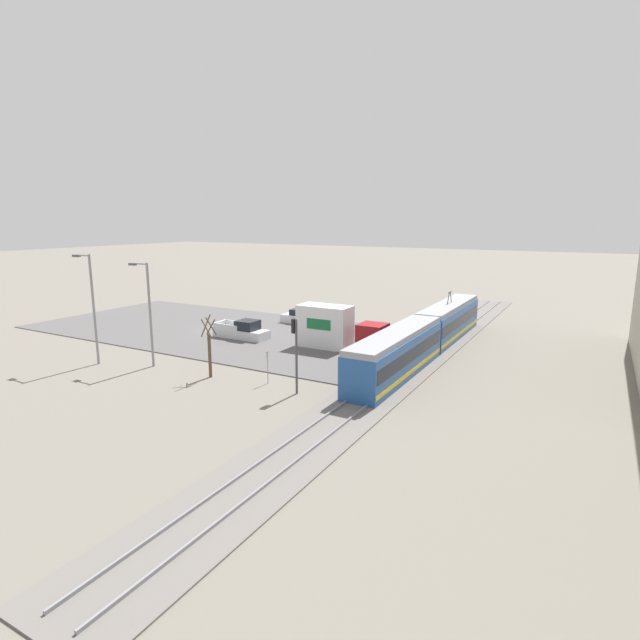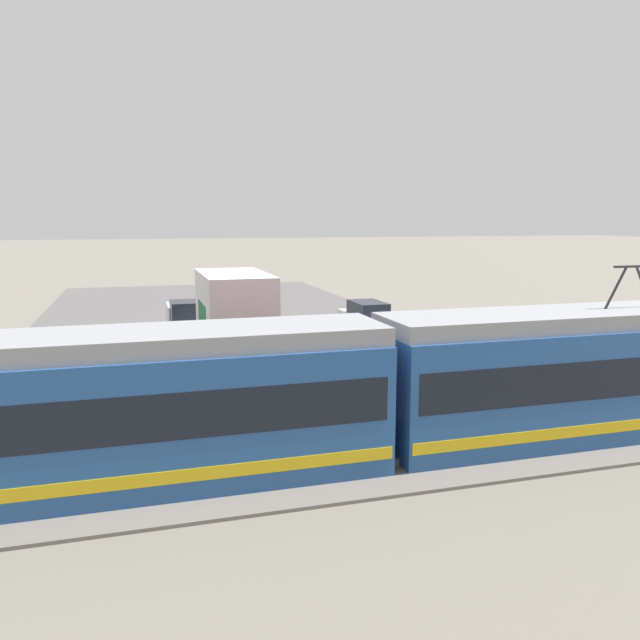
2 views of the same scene
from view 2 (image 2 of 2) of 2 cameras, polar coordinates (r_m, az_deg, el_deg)
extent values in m
plane|color=slate|center=(35.21, -8.93, -0.32)|extent=(320.00, 320.00, 0.00)
cube|color=#565454|center=(35.20, -8.94, -0.26)|extent=(20.10, 41.91, 0.08)
cube|color=slate|center=(15.31, 1.95, -12.70)|extent=(66.64, 4.40, 0.08)
cube|color=gray|center=(15.91, 1.11, -11.41)|extent=(65.31, 0.10, 0.14)
cube|color=gray|center=(14.64, 2.87, -13.30)|extent=(65.31, 0.10, 0.14)
cube|color=#235193|center=(18.92, 25.96, -4.60)|extent=(13.81, 2.57, 2.92)
cube|color=black|center=(18.85, 26.03, -3.58)|extent=(13.39, 2.60, 0.97)
cube|color=gold|center=(19.15, 25.77, -7.23)|extent=(13.67, 2.61, 0.28)
cube|color=gray|center=(18.62, 26.31, 0.39)|extent=(13.81, 2.36, 0.42)
cube|color=#235193|center=(14.19, -22.27, -8.77)|extent=(13.81, 2.57, 2.92)
cube|color=black|center=(14.09, -22.35, -7.42)|extent=(13.39, 2.60, 0.97)
cube|color=gold|center=(14.48, -22.04, -12.17)|extent=(13.67, 2.61, 0.28)
cube|color=gray|center=(13.79, -22.68, -2.15)|extent=(13.81, 2.36, 0.42)
cylinder|color=#2D2D33|center=(18.23, 25.44, 2.69)|extent=(0.66, 0.07, 1.15)
cube|color=#2D2D33|center=(18.49, 26.60, 4.40)|extent=(1.10, 0.08, 0.06)
cube|color=maroon|center=(18.35, -5.51, -4.67)|extent=(2.30, 2.26, 2.57)
cube|color=white|center=(22.73, -7.80, -0.47)|extent=(2.30, 4.80, 3.78)
cube|color=#196B38|center=(22.53, -10.74, 0.34)|extent=(0.02, 2.40, 0.94)
cube|color=silver|center=(31.48, -11.84, -0.59)|extent=(1.99, 5.60, 0.86)
cube|color=black|center=(30.57, -11.77, 0.83)|extent=(1.83, 1.90, 0.93)
cube|color=silver|center=(32.48, -13.67, 0.86)|extent=(0.12, 2.80, 0.50)
cube|color=silver|center=(32.61, -10.45, 1.01)|extent=(0.12, 2.80, 0.50)
cube|color=silver|center=(34.03, -12.26, 1.28)|extent=(1.83, 0.22, 0.50)
cube|color=red|center=(34.12, -13.55, 0.54)|extent=(0.14, 0.04, 0.18)
cube|color=silver|center=(31.95, 4.40, -0.25)|extent=(1.73, 4.70, 0.88)
cube|color=black|center=(31.84, 4.41, 1.10)|extent=(1.48, 2.45, 0.65)
camera|label=1|loc=(35.56, -106.04, 6.64)|focal=28.00mm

